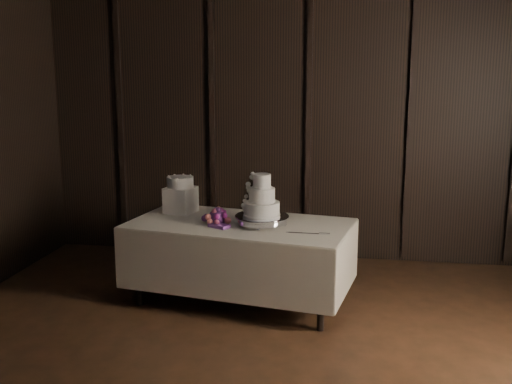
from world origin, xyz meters
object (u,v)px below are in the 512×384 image
(box_pedestal, at_px, (181,200))
(small_cake, at_px, (180,182))
(cake_stand, at_px, (262,221))
(bouquet, at_px, (217,217))
(display_table, at_px, (240,259))
(wedding_cake, at_px, (259,200))

(box_pedestal, bearing_deg, small_cake, 0.00)
(cake_stand, xyz_separation_m, bouquet, (-0.41, -0.01, 0.02))
(display_table, xyz_separation_m, box_pedestal, (-0.64, 0.30, 0.47))
(box_pedestal, bearing_deg, cake_stand, -23.52)
(box_pedestal, bearing_deg, bouquet, -40.46)
(wedding_cake, xyz_separation_m, box_pedestal, (-0.83, 0.39, -0.11))
(wedding_cake, distance_m, bouquet, 0.42)
(display_table, bearing_deg, wedding_cake, -14.70)
(cake_stand, xyz_separation_m, small_cake, (-0.86, 0.37, 0.26))
(box_pedestal, bearing_deg, wedding_cake, -25.12)
(small_cake, bearing_deg, bouquet, -40.46)
(bouquet, bearing_deg, display_table, 20.90)
(wedding_cake, xyz_separation_m, small_cake, (-0.83, 0.39, 0.06))
(display_table, bearing_deg, bouquet, -149.36)
(wedding_cake, relative_size, small_cake, 1.47)
(wedding_cake, xyz_separation_m, bouquet, (-0.38, 0.01, -0.18))
(cake_stand, height_order, wedding_cake, wedding_cake)
(display_table, relative_size, wedding_cake, 5.66)
(small_cake, bearing_deg, box_pedestal, 0.00)
(cake_stand, bearing_deg, wedding_cake, -150.26)
(display_table, height_order, small_cake, small_cake)
(display_table, bearing_deg, small_cake, 164.42)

